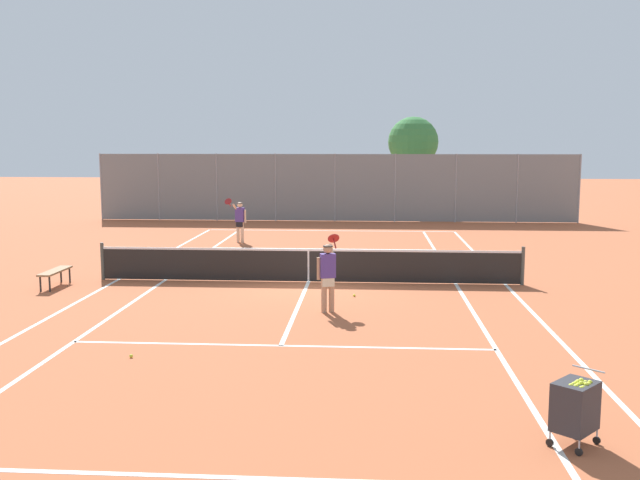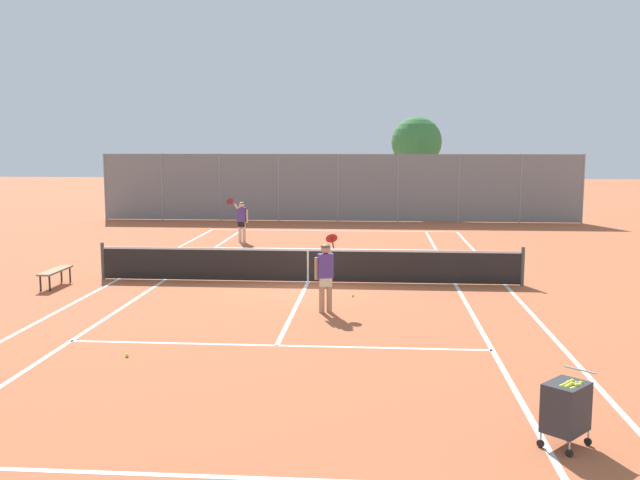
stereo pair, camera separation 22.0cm
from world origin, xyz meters
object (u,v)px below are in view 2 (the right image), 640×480
Objects in this scene: player_far_left at (242,219)px; tree_behind_left at (415,143)px; tennis_net at (308,264)px; ball_cart at (566,407)px; loose_tennis_ball_2 at (469,258)px; player_near_side at (326,273)px; loose_tennis_ball_1 at (353,295)px; courtside_bench at (55,272)px; loose_tennis_ball_0 at (127,355)px.

tree_behind_left is at bearing 55.70° from player_far_left.
tennis_net is at bearing -101.99° from tree_behind_left.
tennis_net is at bearing 112.18° from ball_cart.
player_far_left is 26.88× the size of loose_tennis_ball_2.
tree_behind_left is at bearing 94.43° from loose_tennis_ball_2.
ball_cart is 8.01m from player_near_side.
tennis_net is 12.47× the size of ball_cart.
tennis_net reaches higher than ball_cart.
courtside_bench is (-8.18, 0.69, 0.38)m from loose_tennis_ball_1.
tennis_net reaches higher than loose_tennis_ball_1.
loose_tennis_ball_1 is at bearing 108.88° from ball_cart.
player_far_left reaches higher than loose_tennis_ball_2.
loose_tennis_ball_2 is (5.06, 4.48, -0.48)m from tennis_net.
player_near_side is at bearing -78.14° from tennis_net.
tennis_net is 6.78m from loose_tennis_ball_2.
loose_tennis_ball_0 is at bearing -104.26° from tree_behind_left.
loose_tennis_ball_1 is at bearing -54.09° from tennis_net.
loose_tennis_ball_1 is at bearing -97.31° from tree_behind_left.
tennis_net is 11.56m from ball_cart.
ball_cart is at bearing -40.45° from courtside_bench.
tennis_net is at bearing 125.91° from loose_tennis_ball_1.
loose_tennis_ball_0 is (0.73, -15.25, -0.89)m from player_far_left.
loose_tennis_ball_1 is (4.71, -9.74, -0.89)m from player_far_left.
player_far_left is 9.15m from loose_tennis_ball_2.
ball_cart reaches higher than loose_tennis_ball_1.
player_far_left reaches higher than ball_cart.
ball_cart reaches higher than courtside_bench.
player_far_left is 26.88× the size of loose_tennis_ball_1.
player_far_left is at bearing 109.81° from player_near_side.
loose_tennis_ball_1 is 0.04× the size of courtside_bench.
loose_tennis_ball_0 is at bearing -125.81° from loose_tennis_ball_1.
loose_tennis_ball_2 is at bearing -22.03° from player_far_left.
courtside_bench is (-7.59, 2.42, -0.52)m from player_near_side.
ball_cart is 15.21m from loose_tennis_ball_2.
loose_tennis_ball_1 is (-3.03, 8.86, -0.50)m from ball_cart.
player_near_side is 7.99m from courtside_bench.
tree_behind_left reaches higher than player_far_left.
player_near_side is 2.03m from loose_tennis_ball_1.
player_near_side reaches higher than loose_tennis_ball_1.
player_near_side is (0.75, -3.57, 0.42)m from tennis_net.
loose_tennis_ball_0 is at bearing -109.80° from tennis_net.
player_near_side is at bearing -108.65° from loose_tennis_ball_1.
player_near_side is 26.88× the size of loose_tennis_ball_0.
loose_tennis_ball_0 and loose_tennis_ball_1 have the same top height.
player_far_left reaches higher than loose_tennis_ball_0.
ball_cart is 29.55m from tree_behind_left.
player_near_side is 26.88× the size of loose_tennis_ball_1.
loose_tennis_ball_1 is at bearing 71.35° from player_near_side.
ball_cart is at bearing -67.40° from player_far_left.
tree_behind_left is at bearing 82.69° from loose_tennis_ball_1.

